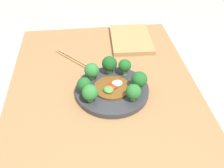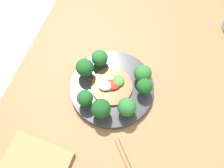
{
  "view_description": "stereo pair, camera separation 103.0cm",
  "coord_description": "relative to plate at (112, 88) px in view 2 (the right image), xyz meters",
  "views": [
    {
      "loc": [
        -0.69,
        0.05,
        1.38
      ],
      "look_at": [
        0.01,
        -0.03,
        0.79
      ],
      "focal_mm": 42.0,
      "sensor_mm": 36.0,
      "label": 1
    },
    {
      "loc": [
        0.34,
        0.08,
        1.51
      ],
      "look_at": [
        0.01,
        -0.03,
        0.79
      ],
      "focal_mm": 42.0,
      "sensor_mm": 36.0,
      "label": 2
    }
  ],
  "objects": [
    {
      "name": "ground_plane",
      "position": [
        -0.01,
        0.03,
        -0.76
      ],
      "size": [
        8.0,
        8.0,
        0.0
      ],
      "primitive_type": "plane",
      "color": "#B7B2A8"
    },
    {
      "name": "table",
      "position": [
        -0.01,
        0.03,
        -0.39
      ],
      "size": [
        1.03,
        0.69,
        0.75
      ],
      "color": "olive",
      "rests_on": "ground_plane"
    },
    {
      "name": "plate",
      "position": [
        0.0,
        0.0,
        0.0
      ],
      "size": [
        0.26,
        0.26,
        0.02
      ],
      "color": "#333338",
      "rests_on": "table"
    },
    {
      "name": "broccoli_southwest",
      "position": [
        -0.07,
        -0.06,
        0.04
      ],
      "size": [
        0.05,
        0.05,
        0.06
      ],
      "color": "#89B76B",
      "rests_on": "plate"
    },
    {
      "name": "broccoli_east",
      "position": [
        0.09,
        -0.0,
        0.05
      ],
      "size": [
        0.06,
        0.06,
        0.07
      ],
      "color": "#89B76B",
      "rests_on": "plate"
    },
    {
      "name": "broccoli_south",
      "position": [
        -0.01,
        -0.09,
        0.05
      ],
      "size": [
        0.06,
        0.06,
        0.07
      ],
      "color": "#7AAD5B",
      "rests_on": "plate"
    },
    {
      "name": "broccoli_north",
      "position": [
        -0.01,
        0.1,
        0.05
      ],
      "size": [
        0.05,
        0.05,
        0.06
      ],
      "color": "#89B76B",
      "rests_on": "plate"
    },
    {
      "name": "broccoli_northwest",
      "position": [
        -0.06,
        0.08,
        0.05
      ],
      "size": [
        0.05,
        0.05,
        0.06
      ],
      "color": "#7AAD5B",
      "rests_on": "plate"
    },
    {
      "name": "broccoli_southeast",
      "position": [
        0.08,
        -0.06,
        0.05
      ],
      "size": [
        0.05,
        0.05,
        0.06
      ],
      "color": "#89B76B",
      "rests_on": "plate"
    },
    {
      "name": "broccoli_northeast",
      "position": [
        0.06,
        0.07,
        0.05
      ],
      "size": [
        0.05,
        0.05,
        0.07
      ],
      "color": "#89B76B",
      "rests_on": "plate"
    },
    {
      "name": "stirfry_center",
      "position": [
        -0.0,
        -0.0,
        0.02
      ],
      "size": [
        0.13,
        0.13,
        0.02
      ],
      "color": "brown",
      "rests_on": "plate"
    }
  ]
}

